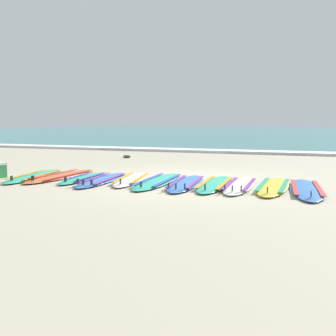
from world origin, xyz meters
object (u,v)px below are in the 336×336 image
at_px(surfboard_7, 215,184).
at_px(surfboard_9, 273,186).
at_px(surfboard_1, 62,176).
at_px(surfboard_5, 158,181).
at_px(surfboard_6, 186,183).
at_px(surfboard_8, 240,185).
at_px(surfboard_3, 102,180).
at_px(surfboard_2, 84,178).
at_px(surfboard_4, 132,179).
at_px(surfboard_10, 306,189).
at_px(surfboard_0, 35,176).

xyz_separation_m(surfboard_7, surfboard_9, (1.22, 0.09, -0.00)).
height_order(surfboard_1, surfboard_5, same).
xyz_separation_m(surfboard_1, surfboard_6, (3.24, -0.07, 0.00)).
bearing_deg(surfboard_8, surfboard_3, -175.67).
height_order(surfboard_2, surfboard_3, same).
bearing_deg(surfboard_4, surfboard_7, -1.37).
distance_m(surfboard_1, surfboard_7, 3.87).
xyz_separation_m(surfboard_6, surfboard_9, (1.85, 0.19, -0.00)).
relative_size(surfboard_3, surfboard_10, 0.91).
height_order(surfboard_4, surfboard_7, same).
bearing_deg(surfboard_0, surfboard_7, 2.86).
height_order(surfboard_3, surfboard_4, same).
height_order(surfboard_6, surfboard_7, same).
height_order(surfboard_2, surfboard_7, same).
xyz_separation_m(surfboard_2, surfboard_9, (4.39, 0.24, -0.00)).
distance_m(surfboard_1, surfboard_8, 4.41).
bearing_deg(surfboard_0, surfboard_3, -0.95).
bearing_deg(surfboard_4, surfboard_0, -173.79).
height_order(surfboard_2, surfboard_6, same).
xyz_separation_m(surfboard_4, surfboard_7, (2.00, -0.05, -0.00)).
bearing_deg(surfboard_5, surfboard_8, 0.36).
xyz_separation_m(surfboard_0, surfboard_3, (1.90, -0.03, 0.00)).
distance_m(surfboard_6, surfboard_10, 2.51).
distance_m(surfboard_8, surfboard_9, 0.69).
relative_size(surfboard_8, surfboard_9, 0.93).
relative_size(surfboard_2, surfboard_9, 0.80).
distance_m(surfboard_8, surfboard_10, 1.34).
bearing_deg(surfboard_6, surfboard_3, -175.41).
distance_m(surfboard_1, surfboard_3, 1.28).
distance_m(surfboard_4, surfboard_10, 3.88).
distance_m(surfboard_5, surfboard_10, 3.18).
bearing_deg(surfboard_7, surfboard_0, -177.14).
xyz_separation_m(surfboard_5, surfboard_10, (3.18, 0.00, 0.00)).
bearing_deg(surfboard_6, surfboard_9, 5.79).
distance_m(surfboard_1, surfboard_9, 5.10).
relative_size(surfboard_2, surfboard_7, 0.84).
height_order(surfboard_1, surfboard_10, same).
distance_m(surfboard_5, surfboard_6, 0.68).
bearing_deg(surfboard_1, surfboard_7, 0.35).
bearing_deg(surfboard_7, surfboard_9, 4.23).
relative_size(surfboard_4, surfboard_6, 0.97).
relative_size(surfboard_0, surfboard_6, 1.05).
bearing_deg(surfboard_3, surfboard_9, 5.17).
distance_m(surfboard_0, surfboard_3, 1.90).
bearing_deg(surfboard_10, surfboard_2, -178.59).
bearing_deg(surfboard_2, surfboard_9, 3.17).
xyz_separation_m(surfboard_3, surfboard_5, (1.31, 0.23, -0.00)).
bearing_deg(surfboard_2, surfboard_6, 1.24).
bearing_deg(surfboard_5, surfboard_1, 179.88).
relative_size(surfboard_1, surfboard_7, 1.10).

